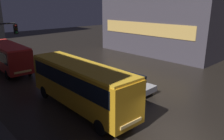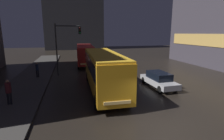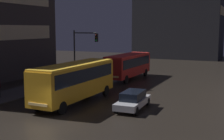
% 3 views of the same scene
% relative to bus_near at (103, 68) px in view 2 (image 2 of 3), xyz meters
% --- Properties ---
extents(ground_plane, '(120.00, 120.00, 0.00)m').
position_rel_bus_near_xyz_m(ground_plane, '(1.87, -6.98, -2.12)').
color(ground_plane, black).
extents(sidewalk_left, '(4.00, 48.00, 0.15)m').
position_rel_bus_near_xyz_m(sidewalk_left, '(-7.13, 3.02, -2.05)').
color(sidewalk_left, '#3D3A38').
rests_on(sidewalk_left, ground).
extents(building_far_backdrop, '(18.07, 12.00, 26.84)m').
position_rel_bus_near_xyz_m(building_far_backdrop, '(-1.08, 46.69, 11.30)').
color(building_far_backdrop, '#2D2D33').
rests_on(building_far_backdrop, ground).
extents(bus_near, '(2.72, 10.30, 3.45)m').
position_rel_bus_near_xyz_m(bus_near, '(0.00, 0.00, 0.00)').
color(bus_near, orange).
rests_on(bus_near, ground).
extents(bus_far, '(2.88, 9.48, 3.16)m').
position_rel_bus_near_xyz_m(bus_far, '(-0.43, 13.83, -0.18)').
color(bus_far, '#AD1E19').
rests_on(bus_far, ground).
extents(car_taxi, '(1.92, 4.70, 1.45)m').
position_rel_bus_near_xyz_m(car_taxi, '(5.40, -0.03, -1.37)').
color(car_taxi, '#B7B7BC').
rests_on(car_taxi, ground).
extents(pedestrian_near, '(0.50, 0.50, 1.82)m').
position_rel_bus_near_xyz_m(pedestrian_near, '(-7.12, -1.75, -0.88)').
color(pedestrian_near, black).
rests_on(pedestrian_near, sidewalk_left).
extents(pedestrian_far, '(0.45, 0.45, 1.71)m').
position_rel_bus_near_xyz_m(pedestrian_far, '(-6.55, 6.19, -0.98)').
color(pedestrian_far, black).
rests_on(pedestrian_far, sidewalk_left).
extents(traffic_light_main, '(3.04, 0.35, 6.26)m').
position_rel_bus_near_xyz_m(traffic_light_main, '(-3.33, 7.15, 2.09)').
color(traffic_light_main, '#2D2D2D').
rests_on(traffic_light_main, ground).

